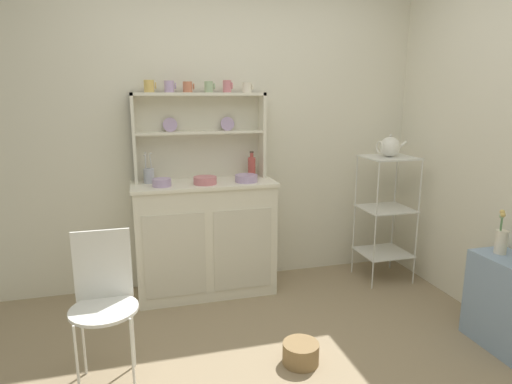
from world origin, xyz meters
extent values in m
cube|color=silver|center=(0.00, 1.62, 1.25)|extent=(3.84, 0.05, 2.50)
cube|color=silver|center=(-0.26, 1.37, 0.45)|extent=(1.07, 0.42, 0.91)
cube|color=beige|center=(-0.51, 1.16, 0.41)|extent=(0.45, 0.01, 0.63)
cube|color=beige|center=(0.00, 1.16, 0.41)|extent=(0.45, 0.01, 0.63)
cube|color=white|center=(-0.26, 1.37, 0.89)|extent=(1.10, 0.45, 0.02)
cube|color=silver|center=(-0.26, 1.57, 1.24)|extent=(1.02, 0.02, 0.67)
cube|color=silver|center=(-0.76, 1.49, 1.24)|extent=(0.02, 0.18, 0.67)
cube|color=silver|center=(0.24, 1.49, 1.24)|extent=(0.02, 0.18, 0.67)
cube|color=silver|center=(-0.26, 1.49, 1.28)|extent=(0.98, 0.16, 0.02)
cube|color=silver|center=(-0.26, 1.49, 1.57)|extent=(1.02, 0.18, 0.02)
cylinder|color=#B79ECC|center=(-0.48, 1.53, 1.34)|extent=(0.11, 0.03, 0.11)
cylinder|color=#B79ECC|center=(-0.03, 1.53, 1.34)|extent=(0.11, 0.03, 0.11)
cylinder|color=silver|center=(1.07, 1.05, 0.53)|extent=(0.01, 0.01, 1.07)
cylinder|color=silver|center=(1.45, 1.05, 0.53)|extent=(0.01, 0.01, 1.07)
cylinder|color=silver|center=(1.07, 1.41, 0.53)|extent=(0.01, 0.01, 1.07)
cylinder|color=silver|center=(1.45, 1.41, 0.53)|extent=(0.01, 0.01, 1.07)
cube|color=silver|center=(1.26, 1.23, 1.06)|extent=(0.41, 0.37, 0.01)
cube|color=silver|center=(1.26, 1.23, 0.62)|extent=(0.41, 0.37, 0.01)
cube|color=silver|center=(1.26, 1.23, 0.24)|extent=(0.41, 0.37, 0.01)
cube|color=#849EBC|center=(1.44, 0.07, 0.29)|extent=(0.28, 0.48, 0.58)
cylinder|color=white|center=(-1.09, 0.21, 0.23)|extent=(0.01, 0.01, 0.45)
cylinder|color=white|center=(-0.82, 0.21, 0.23)|extent=(0.01, 0.01, 0.45)
cylinder|color=white|center=(-1.09, 0.48, 0.23)|extent=(0.01, 0.01, 0.45)
cylinder|color=white|center=(-0.82, 0.48, 0.23)|extent=(0.01, 0.01, 0.45)
cylinder|color=white|center=(-0.96, 0.34, 0.45)|extent=(0.36, 0.36, 0.02)
cube|color=white|center=(-0.96, 0.48, 0.65)|extent=(0.31, 0.02, 0.40)
cylinder|color=#93754C|center=(0.13, 0.25, 0.06)|extent=(0.22, 0.22, 0.13)
cylinder|color=#DBB760|center=(-0.63, 1.49, 1.63)|extent=(0.08, 0.08, 0.09)
torus|color=#DBB760|center=(-0.58, 1.49, 1.63)|extent=(0.01, 0.05, 0.05)
cylinder|color=#B79ECC|center=(-0.48, 1.49, 1.62)|extent=(0.07, 0.07, 0.09)
torus|color=#B79ECC|center=(-0.43, 1.49, 1.63)|extent=(0.01, 0.05, 0.05)
cylinder|color=#C67556|center=(-0.34, 1.49, 1.62)|extent=(0.07, 0.07, 0.08)
torus|color=#C67556|center=(-0.30, 1.49, 1.62)|extent=(0.01, 0.05, 0.05)
cylinder|color=#9EB78E|center=(-0.18, 1.49, 1.62)|extent=(0.07, 0.07, 0.08)
torus|color=#9EB78E|center=(-0.14, 1.49, 1.63)|extent=(0.01, 0.05, 0.05)
cylinder|color=#D17A84|center=(-0.04, 1.49, 1.63)|extent=(0.06, 0.06, 0.09)
torus|color=#D17A84|center=(0.00, 1.49, 1.63)|extent=(0.01, 0.05, 0.05)
cylinder|color=silver|center=(0.12, 1.49, 1.62)|extent=(0.07, 0.07, 0.08)
torus|color=silver|center=(0.16, 1.49, 1.62)|extent=(0.01, 0.05, 0.05)
cylinder|color=#B79ECC|center=(-0.58, 1.29, 0.93)|extent=(0.14, 0.14, 0.06)
cylinder|color=#D17A84|center=(-0.26, 1.29, 0.93)|extent=(0.17, 0.17, 0.06)
cylinder|color=#B79ECC|center=(0.06, 1.29, 0.93)|extent=(0.17, 0.17, 0.05)
cylinder|color=#B74C47|center=(0.15, 1.45, 0.99)|extent=(0.06, 0.06, 0.16)
cylinder|color=#B74C47|center=(0.15, 1.45, 1.09)|extent=(0.03, 0.03, 0.04)
cylinder|color=#4C382D|center=(0.15, 1.45, 1.11)|extent=(0.03, 0.03, 0.01)
cylinder|color=#B2B7C6|center=(-0.66, 1.45, 0.96)|extent=(0.08, 0.08, 0.11)
cylinder|color=silver|center=(-0.68, 1.46, 1.04)|extent=(0.02, 0.02, 0.18)
ellipsoid|color=silver|center=(-0.68, 1.46, 1.13)|extent=(0.02, 0.01, 0.01)
cylinder|color=silver|center=(-0.64, 1.43, 1.04)|extent=(0.02, 0.03, 0.18)
ellipsoid|color=silver|center=(-0.64, 1.43, 1.13)|extent=(0.02, 0.01, 0.01)
cylinder|color=silver|center=(-0.68, 1.45, 1.03)|extent=(0.01, 0.02, 0.16)
ellipsoid|color=silver|center=(-0.68, 1.45, 1.12)|extent=(0.02, 0.01, 0.01)
sphere|color=white|center=(1.26, 1.23, 1.15)|extent=(0.16, 0.16, 0.16)
sphere|color=silver|center=(1.26, 1.23, 1.24)|extent=(0.02, 0.02, 0.02)
cylinder|color=white|center=(1.37, 1.23, 1.16)|extent=(0.09, 0.02, 0.07)
torus|color=white|center=(1.17, 1.23, 1.15)|extent=(0.01, 0.10, 0.10)
cylinder|color=silver|center=(1.44, 0.19, 0.66)|extent=(0.07, 0.07, 0.15)
cylinder|color=#4C844C|center=(1.43, 0.19, 0.78)|extent=(0.00, 0.01, 0.12)
sphere|color=#DBB760|center=(1.43, 0.19, 0.84)|extent=(0.03, 0.03, 0.03)
cylinder|color=#4C844C|center=(1.43, 0.20, 0.77)|extent=(0.00, 0.01, 0.11)
sphere|color=#9EB78E|center=(1.43, 0.20, 0.83)|extent=(0.03, 0.03, 0.03)
cylinder|color=#4C844C|center=(1.43, 0.20, 0.78)|extent=(0.00, 0.01, 0.14)
sphere|color=#DBB760|center=(1.43, 0.20, 0.85)|extent=(0.03, 0.03, 0.03)
camera|label=1|loc=(-0.74, -1.92, 1.57)|focal=30.67mm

